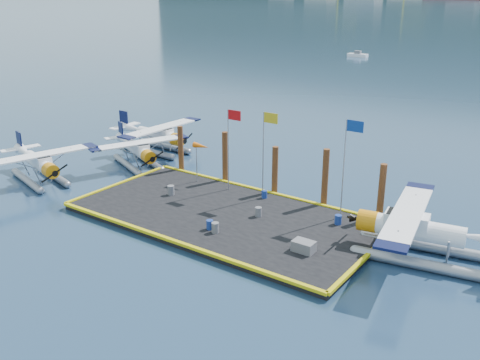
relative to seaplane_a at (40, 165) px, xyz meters
The scene contains 23 objects.
ground 16.33m from the seaplane_a, ahead, with size 4000.00×4000.00×0.00m, color navy.
dock 16.32m from the seaplane_a, ahead, with size 20.00×10.00×0.40m, color black.
dock_bumpers 16.30m from the seaplane_a, ahead, with size 20.25×10.25×0.18m, color #C6B60B, non-canonical shape.
seaplane_a is the anchor object (origin of this frame).
seaplane_b 8.01m from the seaplane_a, 64.16° to the left, with size 7.95×8.36×3.05m.
seaplane_c 11.51m from the seaplane_a, 80.56° to the left, with size 8.46×9.32×3.32m.
seaplane_d 28.22m from the seaplane_a, ahead, with size 9.40×10.30×3.64m.
drum_0 11.30m from the seaplane_a, 15.99° to the left, with size 0.49×0.49×0.69m, color #5D5D63.
drum_1 16.80m from the seaplane_a, ahead, with size 0.42×0.42×0.60m, color navy.
drum_2 18.46m from the seaplane_a, 10.93° to the left, with size 0.44×0.44×0.62m, color #5D5D63.
drum_3 17.35m from the seaplane_a, ahead, with size 0.45×0.45×0.64m, color #5D5D63.
drum_4 23.51m from the seaplane_a, 13.20° to the left, with size 0.43×0.43×0.61m, color navy.
drum_5 17.88m from the seaplane_a, 21.24° to the left, with size 0.39×0.39×0.55m, color navy.
crate 22.95m from the seaplane_a, ahead, with size 1.24×0.83×0.62m, color #5D5D63.
flagpole_red 15.47m from the seaplane_a, 24.82° to the left, with size 1.14×0.08×6.00m.
flagpole_yellow 18.21m from the seaplane_a, 20.80° to the left, with size 1.14×0.08×6.20m.
flagpole_blue 23.87m from the seaplane_a, 15.64° to the left, with size 1.14×0.08×6.50m.
windsock 12.88m from the seaplane_a, 29.98° to the left, with size 1.40×0.44×3.12m.
piling_0 11.01m from the seaplane_a, 46.48° to the left, with size 0.44×0.44×4.00m, color #4D2816.
piling_1 14.48m from the seaplane_a, 33.44° to the left, with size 0.44×0.44×4.20m, color #4D2816.
piling_2 18.39m from the seaplane_a, 25.69° to the left, with size 0.44×0.44×3.80m, color #4D2816.
piling_3 22.07m from the seaplane_a, 21.18° to the left, with size 0.44×0.44×4.30m, color #4D2816.
piling_4 25.84m from the seaplane_a, 17.98° to the left, with size 0.44×0.44×4.00m, color #4D2816.
Camera 1 is at (19.57, -25.82, 14.31)m, focal length 40.00 mm.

